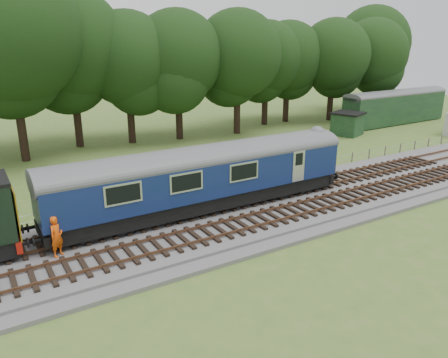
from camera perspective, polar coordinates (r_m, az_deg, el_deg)
ground at (r=26.37m, az=5.58°, el=-4.19°), size 120.00×120.00×0.00m
ballast at (r=26.31m, az=5.59°, el=-3.84°), size 70.00×7.00×0.35m
track_north at (r=27.27m, az=3.85°, el=-2.44°), size 67.20×2.40×0.21m
track_south at (r=25.06m, az=7.79°, el=-4.48°), size 67.20×2.40×0.21m
fence at (r=29.84m, az=0.42°, el=-1.40°), size 64.00×0.12×1.00m
tree_line at (r=45.10m, az=-11.39°, el=5.01°), size 70.00×8.00×18.00m
dmu_railcar at (r=24.81m, az=-2.65°, el=0.83°), size 18.05×2.86×3.88m
worker at (r=21.40m, az=-21.00°, el=-7.01°), size 0.85×0.80×1.95m
parked_coach at (r=56.33m, az=21.50°, el=8.97°), size 15.34×2.90×3.91m
shed at (r=48.19m, az=15.82°, el=6.99°), size 3.78×3.78×2.41m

